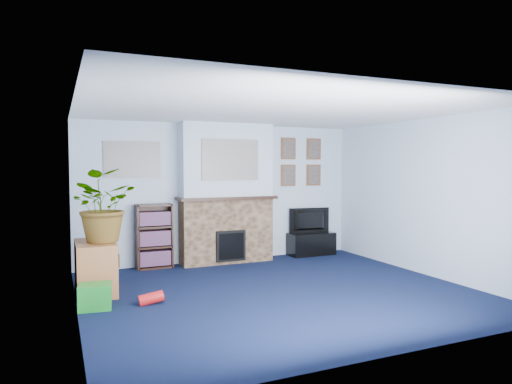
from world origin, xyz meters
name	(u,v)px	position (x,y,z in m)	size (l,w,h in m)	color
floor	(279,292)	(0.00, 0.00, 0.00)	(5.00, 4.50, 0.01)	black
ceiling	(279,110)	(0.00, 0.00, 2.40)	(5.00, 4.50, 0.01)	white
wall_back	(222,193)	(0.00, 2.25, 1.20)	(5.00, 0.04, 2.40)	silver
wall_front	(395,220)	(0.00, -2.25, 1.20)	(5.00, 0.04, 2.40)	silver
wall_left	(75,209)	(-2.50, 0.00, 1.20)	(0.04, 4.50, 2.40)	silver
wall_right	(425,197)	(2.50, 0.00, 1.20)	(0.04, 4.50, 2.40)	silver
chimney_breast	(226,194)	(0.00, 2.05, 1.18)	(1.72, 0.50, 2.40)	brown
collage_main	(230,160)	(0.00, 1.84, 1.78)	(1.00, 0.03, 0.68)	gray
collage_left	(132,159)	(-1.55, 2.23, 1.78)	(0.90, 0.03, 0.58)	gray
portrait_tl	(288,149)	(1.30, 2.23, 2.00)	(0.30, 0.03, 0.40)	brown
portrait_tr	(314,149)	(1.85, 2.23, 2.00)	(0.30, 0.03, 0.40)	brown
portrait_bl	(288,175)	(1.30, 2.23, 1.50)	(0.30, 0.03, 0.40)	brown
portrait_br	(314,175)	(1.85, 2.23, 1.50)	(0.30, 0.03, 0.40)	brown
tv_stand	(311,243)	(1.69, 2.03, 0.23)	(0.88, 0.37, 0.42)	black
television	(311,220)	(1.69, 2.05, 0.65)	(0.81, 0.11, 0.46)	black
bookshelf	(154,237)	(-1.24, 2.11, 0.50)	(0.58, 0.28, 1.05)	black
sideboard	(95,266)	(-2.24, 0.92, 0.35)	(0.48, 0.87, 0.68)	#AA6336
potted_plant	(99,206)	(-2.19, 0.87, 1.16)	(0.86, 0.75, 0.96)	#26661E
mantel_clock	(226,192)	(-0.02, 2.00, 1.22)	(0.11, 0.06, 0.15)	gold
mantel_candle	(243,191)	(0.29, 2.00, 1.23)	(0.05, 0.05, 0.16)	#B2BFC6
mantel_teddy	(198,193)	(-0.51, 2.00, 1.22)	(0.14, 0.14, 0.14)	gray
mantel_can	(265,192)	(0.71, 2.00, 1.21)	(0.05, 0.05, 0.11)	orange
green_crate	(95,297)	(-2.30, 0.20, 0.14)	(0.37, 0.29, 0.29)	#198C26
toy_ball	(102,284)	(-2.16, 0.98, 0.09)	(0.19, 0.19, 0.19)	blue
toy_block	(90,283)	(-2.30, 1.00, 0.11)	(0.20, 0.20, 0.24)	orange
toy_tube	(151,298)	(-1.67, 0.12, 0.07)	(0.14, 0.14, 0.29)	red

